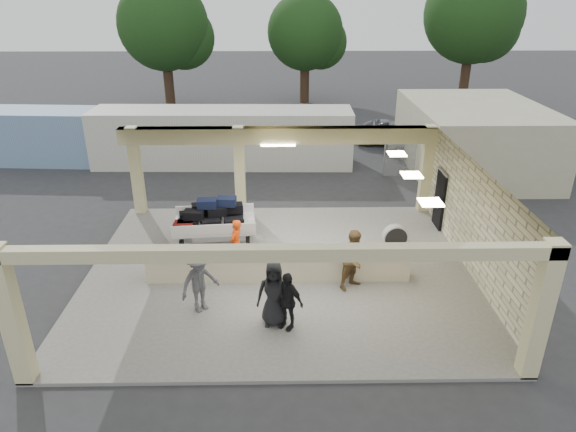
{
  "coord_description": "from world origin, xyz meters",
  "views": [
    {
      "loc": [
        0.07,
        -14.15,
        8.39
      ],
      "look_at": [
        0.32,
        1.0,
        1.54
      ],
      "focal_mm": 32.0,
      "sensor_mm": 36.0,
      "label": 1
    }
  ],
  "objects_px": {
    "passenger_a": "(355,259)",
    "passenger_b": "(287,300)",
    "luggage_cart": "(212,219)",
    "car_white_a": "(440,142)",
    "container_blue": "(79,137)",
    "car_white_b": "(500,137)",
    "passenger_d": "(274,294)",
    "car_dark": "(390,134)",
    "baggage_counter": "(278,265)",
    "container_white": "(223,137)",
    "baggage_handler": "(236,244)",
    "passenger_c": "(200,282)",
    "drum_fan": "(395,237)"
  },
  "relations": [
    {
      "from": "car_white_a",
      "to": "container_white",
      "type": "distance_m",
      "value": 11.44
    },
    {
      "from": "passenger_a",
      "to": "passenger_b",
      "type": "bearing_deg",
      "value": -173.69
    },
    {
      "from": "baggage_counter",
      "to": "drum_fan",
      "type": "relative_size",
      "value": 8.7
    },
    {
      "from": "drum_fan",
      "to": "passenger_d",
      "type": "bearing_deg",
      "value": -139.22
    },
    {
      "from": "luggage_cart",
      "to": "passenger_d",
      "type": "xyz_separation_m",
      "value": [
        2.18,
        -4.78,
        0.04
      ]
    },
    {
      "from": "passenger_b",
      "to": "container_white",
      "type": "relative_size",
      "value": 0.13
    },
    {
      "from": "baggage_handler",
      "to": "passenger_c",
      "type": "height_order",
      "value": "passenger_c"
    },
    {
      "from": "drum_fan",
      "to": "car_white_a",
      "type": "height_order",
      "value": "car_white_a"
    },
    {
      "from": "luggage_cart",
      "to": "car_white_b",
      "type": "relative_size",
      "value": 0.67
    },
    {
      "from": "passenger_d",
      "to": "container_blue",
      "type": "height_order",
      "value": "container_blue"
    },
    {
      "from": "passenger_b",
      "to": "car_dark",
      "type": "height_order",
      "value": "passenger_b"
    },
    {
      "from": "baggage_handler",
      "to": "container_blue",
      "type": "bearing_deg",
      "value": -116.54
    },
    {
      "from": "car_white_a",
      "to": "car_dark",
      "type": "bearing_deg",
      "value": 58.87
    },
    {
      "from": "luggage_cart",
      "to": "passenger_b",
      "type": "height_order",
      "value": "passenger_b"
    },
    {
      "from": "luggage_cart",
      "to": "car_white_a",
      "type": "relative_size",
      "value": 0.56
    },
    {
      "from": "passenger_d",
      "to": "container_white",
      "type": "relative_size",
      "value": 0.14
    },
    {
      "from": "passenger_c",
      "to": "car_white_b",
      "type": "relative_size",
      "value": 0.41
    },
    {
      "from": "passenger_a",
      "to": "car_white_b",
      "type": "distance_m",
      "value": 17.51
    },
    {
      "from": "passenger_d",
      "to": "car_dark",
      "type": "distance_m",
      "value": 18.24
    },
    {
      "from": "baggage_counter",
      "to": "passenger_d",
      "type": "relative_size",
      "value": 4.45
    },
    {
      "from": "passenger_a",
      "to": "car_white_b",
      "type": "relative_size",
      "value": 0.42
    },
    {
      "from": "car_white_a",
      "to": "car_white_b",
      "type": "height_order",
      "value": "car_white_a"
    },
    {
      "from": "passenger_a",
      "to": "passenger_d",
      "type": "bearing_deg",
      "value": 179.47
    },
    {
      "from": "baggage_counter",
      "to": "car_white_b",
      "type": "relative_size",
      "value": 1.86
    },
    {
      "from": "car_white_a",
      "to": "car_white_b",
      "type": "distance_m",
      "value": 3.91
    },
    {
      "from": "passenger_b",
      "to": "baggage_counter",
      "type": "bearing_deg",
      "value": 129.98
    },
    {
      "from": "passenger_a",
      "to": "car_dark",
      "type": "xyz_separation_m",
      "value": [
        4.07,
        15.29,
        -0.38
      ]
    },
    {
      "from": "baggage_handler",
      "to": "container_white",
      "type": "distance_m",
      "value": 10.79
    },
    {
      "from": "baggage_handler",
      "to": "container_white",
      "type": "relative_size",
      "value": 0.13
    },
    {
      "from": "passenger_c",
      "to": "passenger_d",
      "type": "height_order",
      "value": "passenger_d"
    },
    {
      "from": "baggage_counter",
      "to": "passenger_a",
      "type": "relative_size",
      "value": 4.4
    },
    {
      "from": "luggage_cart",
      "to": "car_white_a",
      "type": "xyz_separation_m",
      "value": [
        10.87,
        10.08,
        -0.23
      ]
    },
    {
      "from": "luggage_cart",
      "to": "drum_fan",
      "type": "height_order",
      "value": "luggage_cart"
    },
    {
      "from": "baggage_counter",
      "to": "baggage_handler",
      "type": "bearing_deg",
      "value": 149.19
    },
    {
      "from": "passenger_d",
      "to": "container_blue",
      "type": "bearing_deg",
      "value": 130.74
    },
    {
      "from": "baggage_counter",
      "to": "car_white_a",
      "type": "xyz_separation_m",
      "value": [
        8.57,
        12.58,
        0.17
      ]
    },
    {
      "from": "car_white_b",
      "to": "container_blue",
      "type": "distance_m",
      "value": 22.51
    },
    {
      "from": "baggage_counter",
      "to": "drum_fan",
      "type": "xyz_separation_m",
      "value": [
        3.94,
        1.78,
        0.02
      ]
    },
    {
      "from": "container_blue",
      "to": "passenger_b",
      "type": "bearing_deg",
      "value": -50.45
    },
    {
      "from": "passenger_a",
      "to": "passenger_d",
      "type": "xyz_separation_m",
      "value": [
        -2.36,
        -1.78,
        -0.01
      ]
    },
    {
      "from": "passenger_a",
      "to": "passenger_b",
      "type": "xyz_separation_m",
      "value": [
        -2.03,
        -1.95,
        -0.11
      ]
    },
    {
      "from": "luggage_cart",
      "to": "car_dark",
      "type": "height_order",
      "value": "luggage_cart"
    },
    {
      "from": "container_blue",
      "to": "passenger_a",
      "type": "bearing_deg",
      "value": -41.35
    },
    {
      "from": "passenger_c",
      "to": "container_white",
      "type": "distance_m",
      "value": 13.13
    },
    {
      "from": "passenger_b",
      "to": "container_white",
      "type": "distance_m",
      "value": 14.26
    },
    {
      "from": "drum_fan",
      "to": "passenger_b",
      "type": "bearing_deg",
      "value": -135.6
    },
    {
      "from": "baggage_handler",
      "to": "container_blue",
      "type": "distance_m",
      "value": 14.22
    },
    {
      "from": "car_dark",
      "to": "container_white",
      "type": "distance_m",
      "value": 9.73
    },
    {
      "from": "passenger_b",
      "to": "container_blue",
      "type": "relative_size",
      "value": 0.16
    },
    {
      "from": "car_white_a",
      "to": "container_white",
      "type": "xyz_separation_m",
      "value": [
        -11.37,
        -1.1,
        0.64
      ]
    }
  ]
}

